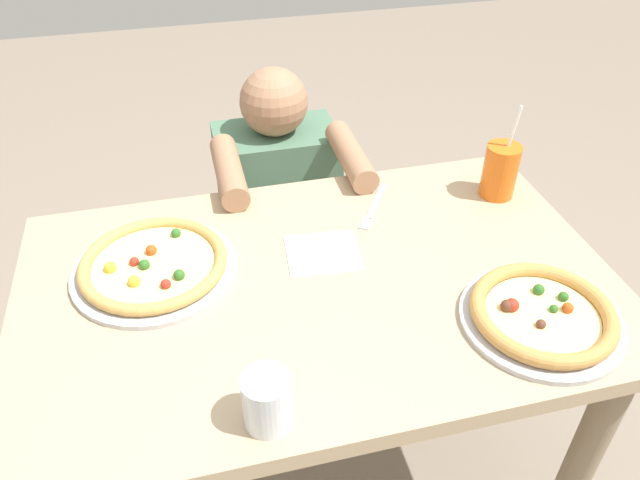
{
  "coord_description": "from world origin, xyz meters",
  "views": [
    {
      "loc": [
        -0.23,
        -0.93,
        1.6
      ],
      "look_at": [
        0.03,
        0.1,
        0.78
      ],
      "focal_mm": 34.09,
      "sensor_mm": 36.0,
      "label": 1
    }
  ],
  "objects_px": {
    "pizza_far": "(154,265)",
    "water_cup_clear": "(267,400)",
    "drink_cup_colored": "(500,171)",
    "pizza_near": "(542,315)",
    "fork": "(373,208)",
    "diner_seated": "(280,221)"
  },
  "relations": [
    {
      "from": "pizza_near",
      "to": "drink_cup_colored",
      "type": "xyz_separation_m",
      "value": [
        0.12,
        0.43,
        0.05
      ]
    },
    {
      "from": "drink_cup_colored",
      "to": "diner_seated",
      "type": "xyz_separation_m",
      "value": [
        -0.48,
        0.44,
        -0.38
      ]
    },
    {
      "from": "fork",
      "to": "water_cup_clear",
      "type": "bearing_deg",
      "value": -123.25
    },
    {
      "from": "drink_cup_colored",
      "to": "water_cup_clear",
      "type": "relative_size",
      "value": 2.35
    },
    {
      "from": "diner_seated",
      "to": "water_cup_clear",
      "type": "bearing_deg",
      "value": -101.31
    },
    {
      "from": "pizza_far",
      "to": "water_cup_clear",
      "type": "relative_size",
      "value": 3.41
    },
    {
      "from": "pizza_far",
      "to": "water_cup_clear",
      "type": "height_order",
      "value": "water_cup_clear"
    },
    {
      "from": "pizza_near",
      "to": "water_cup_clear",
      "type": "xyz_separation_m",
      "value": [
        -0.55,
        -0.1,
        0.03
      ]
    },
    {
      "from": "pizza_near",
      "to": "water_cup_clear",
      "type": "distance_m",
      "value": 0.56
    },
    {
      "from": "pizza_far",
      "to": "fork",
      "type": "distance_m",
      "value": 0.54
    },
    {
      "from": "pizza_far",
      "to": "diner_seated",
      "type": "relative_size",
      "value": 0.37
    },
    {
      "from": "pizza_near",
      "to": "fork",
      "type": "distance_m",
      "value": 0.49
    },
    {
      "from": "water_cup_clear",
      "to": "drink_cup_colored",
      "type": "bearing_deg",
      "value": 38.0
    },
    {
      "from": "water_cup_clear",
      "to": "fork",
      "type": "xyz_separation_m",
      "value": [
        0.35,
        0.54,
        -0.05
      ]
    },
    {
      "from": "pizza_far",
      "to": "water_cup_clear",
      "type": "bearing_deg",
      "value": -68.24
    },
    {
      "from": "pizza_near",
      "to": "drink_cup_colored",
      "type": "relative_size",
      "value": 1.3
    },
    {
      "from": "pizza_near",
      "to": "fork",
      "type": "bearing_deg",
      "value": 113.96
    },
    {
      "from": "pizza_near",
      "to": "fork",
      "type": "height_order",
      "value": "pizza_near"
    },
    {
      "from": "diner_seated",
      "to": "pizza_far",
      "type": "bearing_deg",
      "value": -124.19
    },
    {
      "from": "pizza_near",
      "to": "drink_cup_colored",
      "type": "height_order",
      "value": "drink_cup_colored"
    },
    {
      "from": "drink_cup_colored",
      "to": "water_cup_clear",
      "type": "xyz_separation_m",
      "value": [
        -0.68,
        -0.53,
        -0.02
      ]
    },
    {
      "from": "drink_cup_colored",
      "to": "fork",
      "type": "distance_m",
      "value": 0.33
    }
  ]
}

